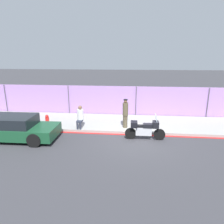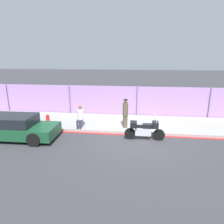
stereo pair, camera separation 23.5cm
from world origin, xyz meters
name	(u,v)px [view 1 (the left image)]	position (x,y,z in m)	size (l,w,h in m)	color
ground_plane	(136,141)	(0.00, 0.00, 0.00)	(120.00, 120.00, 0.00)	#38383D
sidewalk	(136,123)	(0.00, 2.71, 0.08)	(38.25, 3.58, 0.16)	#9E9E99
curb_paint_stripe	(136,135)	(0.00, 0.83, 0.00)	(38.25, 0.18, 0.01)	red
storefront_fence	(136,102)	(0.00, 4.59, 1.15)	(36.34, 0.17, 2.31)	#AD7FC6
motorcycle	(145,129)	(0.43, 0.27, 0.59)	(2.20, 0.51, 1.47)	black
officer_standing	(125,113)	(-0.69, 1.65, 1.08)	(0.34, 0.34, 1.79)	brown
person_seated_on_curb	(80,116)	(-3.46, 1.41, 0.92)	(0.39, 0.70, 1.38)	#2D3342
parked_car_far_background	(15,128)	(-6.62, -0.42, 0.65)	(4.46, 2.03, 1.33)	#194C2D
fire_hydrant	(47,119)	(-5.84, 1.92, 0.44)	(0.24, 0.30, 0.59)	red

